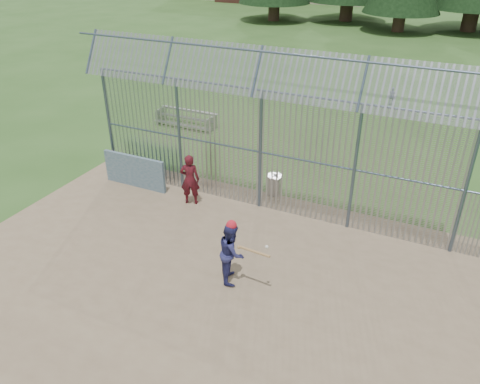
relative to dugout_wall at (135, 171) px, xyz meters
The scene contains 10 objects.
ground 5.47m from the dugout_wall, 32.23° to the right, with size 120.00×120.00×0.00m, color #2D511E.
dirt_infield 5.75m from the dugout_wall, 36.47° to the right, with size 14.00×10.00×0.02m, color #756047.
dugout_wall is the anchor object (origin of this frame).
batter 6.31m from the dugout_wall, 30.34° to the right, with size 0.82×0.64×1.69m, color navy.
onlooker 2.45m from the dugout_wall, ahead, with size 0.65×0.43×1.78m, color maroon.
bg_kid_seated 15.06m from the dugout_wall, 63.23° to the left, with size 0.58×0.24×0.98m, color slate.
batting_gear 6.52m from the dugout_wall, 29.94° to the right, with size 1.26×0.35×0.67m.
trash_can 5.02m from the dugout_wall, 18.64° to the left, with size 0.56×0.56×0.82m.
bleacher 6.19m from the dugout_wall, 104.12° to the left, with size 3.00×0.95×0.72m.
backstop_fence 6.66m from the dugout_wall, ahead, with size 20.09×0.81×5.30m.
Camera 1 is at (5.23, -9.05, 8.04)m, focal length 35.00 mm.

